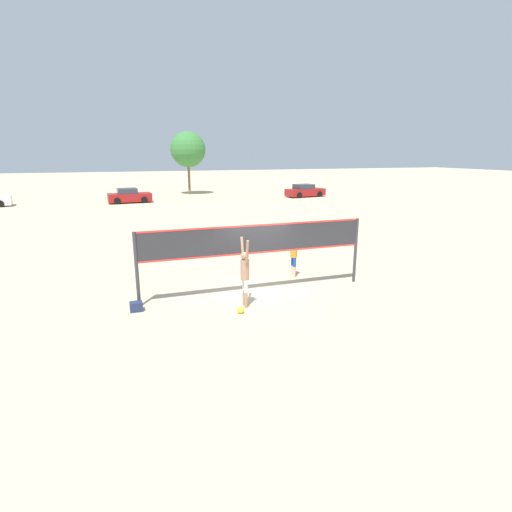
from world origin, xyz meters
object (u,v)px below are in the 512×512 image
(player_blocker, at_px, (294,251))
(parked_car_mid, at_px, (305,191))
(tree_left_cluster, at_px, (188,149))
(player_spiker, at_px, (245,271))
(gear_bag, at_px, (136,307))
(volleyball, at_px, (241,310))
(volleyball_net, at_px, (256,244))
(parked_car_far, at_px, (129,196))

(player_blocker, height_order, parked_car_mid, player_blocker)
(parked_car_mid, height_order, tree_left_cluster, tree_left_cluster)
(player_spiker, height_order, gear_bag, player_spiker)
(player_spiker, height_order, volleyball, player_spiker)
(volleyball_net, bearing_deg, player_spiker, -124.23)
(gear_bag, distance_m, tree_left_cluster, 37.14)
(player_spiker, height_order, parked_car_mid, player_spiker)
(player_spiker, xyz_separation_m, gear_bag, (-3.34, 0.74, -1.04))
(player_blocker, relative_size, tree_left_cluster, 0.28)
(parked_car_mid, xyz_separation_m, tree_left_cluster, (-11.79, 7.17, 4.56))
(volleyball, bearing_deg, volleyball_net, 56.65)
(volleyball_net, bearing_deg, volleyball, -123.35)
(player_blocker, height_order, volleyball, player_blocker)
(player_spiker, xyz_separation_m, parked_car_far, (-2.55, 30.19, -0.54))
(volleyball_net, relative_size, tree_left_cluster, 1.11)
(volleyball, bearing_deg, parked_car_far, 94.18)
(player_spiker, relative_size, player_blocker, 1.11)
(player_blocker, distance_m, volleyball, 4.33)
(volleyball_net, distance_m, parked_car_far, 29.29)
(player_blocker, bearing_deg, player_spiker, -49.19)
(player_spiker, distance_m, player_blocker, 3.67)
(volleyball_net, bearing_deg, tree_left_cluster, 83.86)
(parked_car_far, bearing_deg, player_spiker, -89.75)
(gear_bag, bearing_deg, player_blocker, 15.11)
(player_blocker, relative_size, gear_bag, 5.20)
(volleyball, distance_m, gear_bag, 3.28)
(parked_car_mid, bearing_deg, parked_car_far, 169.01)
(player_spiker, bearing_deg, volleyball_net, -34.23)
(gear_bag, bearing_deg, player_spiker, -12.55)
(player_blocker, height_order, parked_car_far, player_blocker)
(player_spiker, xyz_separation_m, tree_left_cluster, (4.58, 36.68, 4.01))
(gear_bag, height_order, parked_car_far, parked_car_far)
(player_spiker, height_order, player_blocker, player_spiker)
(player_spiker, distance_m, parked_car_mid, 33.75)
(player_blocker, bearing_deg, volleyball_net, -57.51)
(parked_car_mid, height_order, parked_car_far, parked_car_far)
(player_spiker, distance_m, parked_car_far, 30.31)
(player_blocker, bearing_deg, parked_car_far, -169.16)
(gear_bag, bearing_deg, parked_car_mid, 55.59)
(volleyball_net, height_order, gear_bag, volleyball_net)
(volleyball_net, relative_size, parked_car_far, 1.91)
(player_spiker, bearing_deg, parked_car_mid, -29.01)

